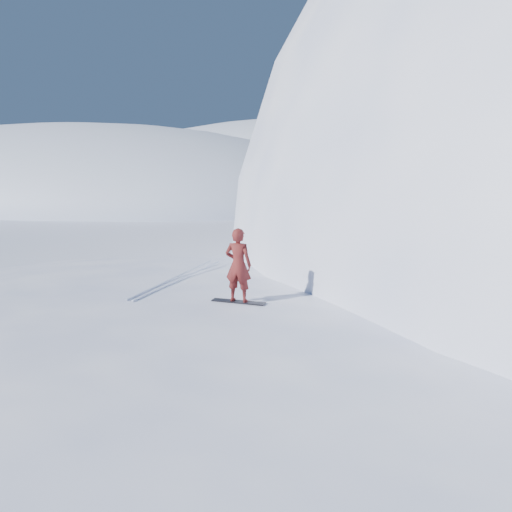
# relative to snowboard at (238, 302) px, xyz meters

# --- Properties ---
(ground) EXTENTS (400.00, 400.00, 0.00)m
(ground) POSITION_rel_snowboard_xyz_m (-1.90, -2.91, -2.41)
(ground) COLOR white
(ground) RESTS_ON ground
(near_ridge) EXTENTS (36.00, 28.00, 4.80)m
(near_ridge) POSITION_rel_snowboard_xyz_m (-0.90, 0.09, -2.41)
(near_ridge) COLOR white
(near_ridge) RESTS_ON ground
(far_ridge_a) EXTENTS (120.00, 70.00, 28.00)m
(far_ridge_a) POSITION_rel_snowboard_xyz_m (-71.90, 57.09, -2.41)
(far_ridge_a) COLOR white
(far_ridge_a) RESTS_ON ground
(far_ridge_c) EXTENTS (140.00, 90.00, 36.00)m
(far_ridge_c) POSITION_rel_snowboard_xyz_m (-41.90, 107.09, -2.41)
(far_ridge_c) COLOR white
(far_ridge_c) RESTS_ON ground
(wind_bumps) EXTENTS (16.00, 14.40, 1.00)m
(wind_bumps) POSITION_rel_snowboard_xyz_m (-2.46, -0.79, -2.41)
(wind_bumps) COLOR white
(wind_bumps) RESTS_ON ground
(snowboard) EXTENTS (1.50, 0.53, 0.02)m
(snowboard) POSITION_rel_snowboard_xyz_m (0.00, 0.00, 0.00)
(snowboard) COLOR black
(snowboard) RESTS_ON near_ridge
(snowboarder) EXTENTS (0.79, 0.59, 1.98)m
(snowboarder) POSITION_rel_snowboard_xyz_m (0.00, 0.00, 1.00)
(snowboarder) COLOR maroon
(snowboarder) RESTS_ON snowboard
(vapor_plume) EXTENTS (11.18, 8.94, 7.82)m
(vapor_plume) POSITION_rel_snowboard_xyz_m (-54.96, 39.87, -2.41)
(vapor_plume) COLOR white
(vapor_plume) RESTS_ON ground
(board_tracks) EXTENTS (1.43, 5.93, 0.04)m
(board_tracks) POSITION_rel_snowboard_xyz_m (-3.23, 1.69, 0.01)
(board_tracks) COLOR silver
(board_tracks) RESTS_ON ground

